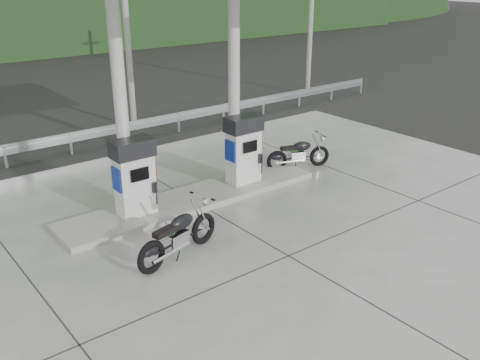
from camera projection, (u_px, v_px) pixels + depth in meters
ground at (257, 239)px, 11.73m from camera, size 160.00×160.00×0.00m
forecourt_apron at (257, 238)px, 11.73m from camera, size 18.00×14.00×0.02m
pump_island at (194, 198)px, 13.52m from camera, size 7.00×1.40×0.15m
gas_pump_left at (135, 177)px, 12.24m from camera, size 0.95×0.55×1.80m
gas_pump_right at (244, 149)px, 14.08m from camera, size 0.95×0.55×1.80m
canopy_column_left at (121, 105)px, 11.93m from camera, size 0.30×0.30×5.00m
canopy_column_right at (234, 87)px, 13.77m from camera, size 0.30×0.30×5.00m
guardrail at (99, 127)px, 17.30m from camera, size 26.00×0.16×1.42m
road at (62, 125)px, 20.11m from camera, size 60.00×7.00×0.01m
utility_pole_b at (126, 15)px, 18.31m from camera, size 0.22×0.22×8.00m
utility_pole_c at (312, 4)px, 23.48m from camera, size 0.22×0.22×8.00m
motorcycle_left at (178, 236)px, 10.79m from camera, size 2.16×1.14×0.98m
motorcycle_right at (299, 154)px, 15.61m from camera, size 1.93×1.18×0.87m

